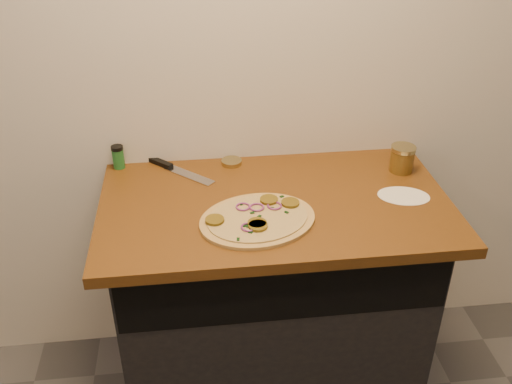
{
  "coord_description": "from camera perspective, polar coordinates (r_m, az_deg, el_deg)",
  "views": [
    {
      "loc": [
        -0.26,
        -0.22,
        1.94
      ],
      "look_at": [
        -0.07,
        1.4,
        0.95
      ],
      "focal_mm": 40.0,
      "sensor_mm": 36.0,
      "label": 1
    }
  ],
  "objects": [
    {
      "name": "mason_jar_lid",
      "position": [
        2.18,
        -2.45,
        3.01
      ],
      "size": [
        0.08,
        0.08,
        0.02
      ],
      "primitive_type": "cylinder",
      "rotation": [
        0.0,
        0.0,
        0.03
      ],
      "color": "tan",
      "rests_on": "countertop"
    },
    {
      "name": "flour_spill",
      "position": [
        2.04,
        14.54,
        -0.38
      ],
      "size": [
        0.22,
        0.22,
        0.0
      ],
      "primitive_type": "cylinder",
      "rotation": [
        0.0,
        0.0,
        -0.24
      ],
      "color": "white",
      "rests_on": "countertop"
    },
    {
      "name": "countertop",
      "position": [
        1.97,
        1.9,
        -1.3
      ],
      "size": [
        1.2,
        0.7,
        0.04
      ],
      "primitive_type": "cube",
      "color": "brown",
      "rests_on": "cabinet"
    },
    {
      "name": "cabinet",
      "position": [
        2.26,
        1.59,
        -10.54
      ],
      "size": [
        1.1,
        0.6,
        0.86
      ],
      "primitive_type": "cube",
      "color": "black",
      "rests_on": "ground"
    },
    {
      "name": "pizza",
      "position": [
        1.84,
        0.15,
        -2.7
      ],
      "size": [
        0.46,
        0.46,
        0.03
      ],
      "color": "#D4B76A",
      "rests_on": "countertop"
    },
    {
      "name": "salsa_jar",
      "position": [
        2.18,
        14.41,
        3.26
      ],
      "size": [
        0.09,
        0.09,
        0.1
      ],
      "color": "maroon",
      "rests_on": "countertop"
    },
    {
      "name": "spice_shaker",
      "position": [
        2.2,
        -13.62,
        3.43
      ],
      "size": [
        0.04,
        0.04,
        0.09
      ],
      "color": "#20662A",
      "rests_on": "countertop"
    },
    {
      "name": "chefs_knife",
      "position": [
        2.16,
        -8.27,
        2.36
      ],
      "size": [
        0.26,
        0.24,
        0.02
      ],
      "color": "#B7BAC1",
      "rests_on": "countertop"
    }
  ]
}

